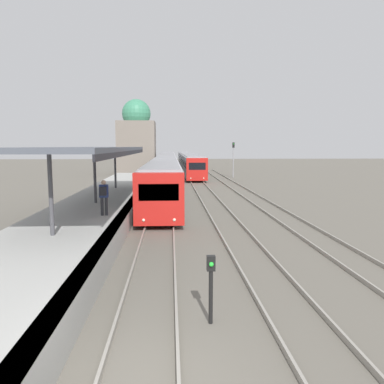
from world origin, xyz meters
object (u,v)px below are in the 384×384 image
object	(u,v)px
signal_post_near	(211,281)
train_far	(188,161)
signal_mast_far	(233,155)
train_near	(166,165)
person_on_platform	(104,195)

from	to	relation	value
signal_post_near	train_far	bearing A→B (deg)	87.95
signal_mast_far	train_near	bearing A→B (deg)	170.01
signal_post_near	signal_mast_far	world-z (taller)	signal_mast_far
train_far	signal_post_near	size ratio (longest dim) A/B	29.37
train_near	signal_post_near	size ratio (longest dim) A/B	40.29
train_near	signal_mast_far	world-z (taller)	signal_mast_far
person_on_platform	signal_post_near	size ratio (longest dim) A/B	1.00
person_on_platform	train_near	size ratio (longest dim) A/B	0.02
train_near	train_far	distance (m)	15.69
person_on_platform	train_near	xyz separation A→B (m)	(2.53, 34.27, -0.29)
signal_post_near	person_on_platform	bearing A→B (deg)	114.17
signal_post_near	signal_mast_far	size ratio (longest dim) A/B	0.35
train_far	train_near	bearing A→B (deg)	-103.34
signal_mast_far	person_on_platform	bearing A→B (deg)	-109.47
train_near	train_far	xyz separation A→B (m)	(3.62, 15.26, -0.01)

